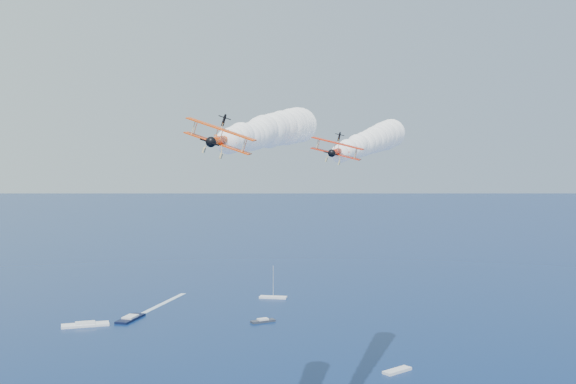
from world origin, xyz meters
TOP-DOWN VIEW (x-y plane):
  - biplane_lead at (15.12, 21.16)m, footprint 11.18×11.92m
  - biplane_trail at (-16.51, 5.23)m, footprint 11.23×11.58m
  - smoke_trail_lead at (38.87, 37.80)m, footprint 61.15×58.03m
  - smoke_trail_trail at (5.08, 24.59)m, footprint 61.28×60.97m

SIDE VIEW (x-z plane):
  - biplane_lead at x=15.12m, z-range 51.29..58.62m
  - biplane_trail at x=-16.51m, z-range 52.22..59.79m
  - smoke_trail_lead at x=38.87m, z-range 51.67..62.64m
  - smoke_trail_trail at x=5.08m, z-range 52.72..63.69m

